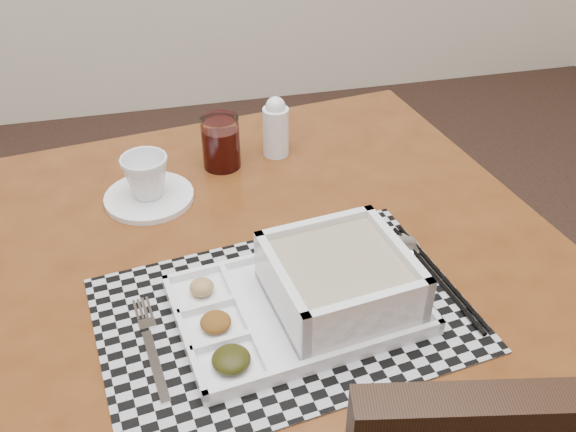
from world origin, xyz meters
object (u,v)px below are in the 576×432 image
at_px(dining_table, 266,297).
at_px(juice_glass, 221,144).
at_px(creamer_bottle, 276,127).
at_px(cup, 146,176).
at_px(serving_tray, 325,290).

xyz_separation_m(dining_table, juice_glass, (-0.02, 0.28, 0.12)).
bearing_deg(juice_glass, dining_table, -85.81).
relative_size(juice_glass, creamer_bottle, 0.83).
height_order(juice_glass, creamer_bottle, creamer_bottle).
bearing_deg(creamer_bottle, dining_table, -105.45).
xyz_separation_m(cup, juice_glass, (0.14, 0.08, -0.00)).
distance_m(dining_table, serving_tray, 0.17).
bearing_deg(serving_tray, dining_table, 116.34).
height_order(serving_tray, cup, serving_tray).
height_order(cup, juice_glass, juice_glass).
bearing_deg(cup, serving_tray, -55.40).
xyz_separation_m(juice_glass, creamer_bottle, (0.10, 0.02, 0.01)).
relative_size(serving_tray, creamer_bottle, 2.99).
bearing_deg(creamer_bottle, serving_tray, -93.44).
bearing_deg(dining_table, cup, 127.64).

